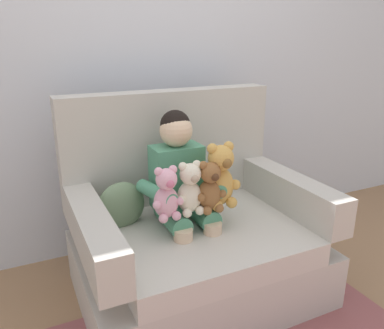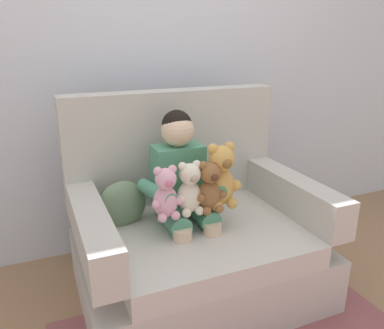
# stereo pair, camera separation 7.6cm
# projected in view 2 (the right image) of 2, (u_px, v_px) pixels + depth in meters

# --- Properties ---
(ground_plane) EXTENTS (8.00, 8.00, 0.00)m
(ground_plane) POSITION_uv_depth(u_px,v_px,m) (198.00, 292.00, 2.15)
(ground_plane) COLOR #936D4C
(back_wall) EXTENTS (6.00, 0.10, 2.60)m
(back_wall) POSITION_uv_depth(u_px,v_px,m) (150.00, 45.00, 2.39)
(back_wall) COLOR silver
(back_wall) RESTS_ON ground
(armchair) EXTENTS (1.24, 0.91, 1.07)m
(armchair) POSITION_uv_depth(u_px,v_px,m) (194.00, 235.00, 2.10)
(armchair) COLOR #BCB7AD
(armchair) RESTS_ON ground
(seated_child) EXTENTS (0.45, 0.39, 0.82)m
(seated_child) POSITION_uv_depth(u_px,v_px,m) (183.00, 183.00, 1.99)
(seated_child) COLOR #4C9370
(seated_child) RESTS_ON armchair
(plush_honey) EXTENTS (0.20, 0.16, 0.33)m
(plush_honey) POSITION_uv_depth(u_px,v_px,m) (221.00, 177.00, 1.92)
(plush_honey) COLOR gold
(plush_honey) RESTS_ON armchair
(plush_cream) EXTENTS (0.16, 0.13, 0.27)m
(plush_cream) POSITION_uv_depth(u_px,v_px,m) (190.00, 189.00, 1.85)
(plush_cream) COLOR silver
(plush_cream) RESTS_ON armchair
(plush_pink) EXTENTS (0.15, 0.13, 0.26)m
(plush_pink) POSITION_uv_depth(u_px,v_px,m) (166.00, 194.00, 1.80)
(plush_pink) COLOR #EAA8BC
(plush_pink) RESTS_ON armchair
(plush_brown) EXTENTS (0.16, 0.13, 0.26)m
(plush_brown) POSITION_uv_depth(u_px,v_px,m) (210.00, 188.00, 1.88)
(plush_brown) COLOR brown
(plush_brown) RESTS_ON armchair
(throw_pillow) EXTENTS (0.27, 0.16, 0.26)m
(throw_pillow) POSITION_uv_depth(u_px,v_px,m) (122.00, 205.00, 2.00)
(throw_pillow) COLOR slate
(throw_pillow) RESTS_ON armchair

